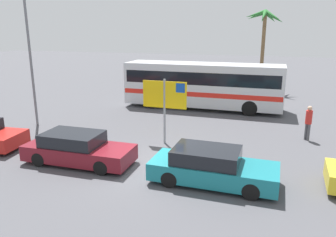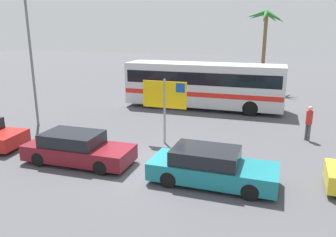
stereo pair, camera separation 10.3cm
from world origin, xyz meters
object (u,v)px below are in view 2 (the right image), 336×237
pedestrian_by_bus (309,120)px  car_teal (211,167)px  ferry_sign (166,97)px  bus_front_coach (203,83)px  car_maroon (77,149)px

pedestrian_by_bus → car_teal: bearing=19.3°
pedestrian_by_bus → ferry_sign: bearing=-18.6°
bus_front_coach → pedestrian_by_bus: (6.58, -5.28, -0.72)m
ferry_sign → bus_front_coach: bearing=89.7°
car_maroon → pedestrian_by_bus: size_ratio=2.59×
car_maroon → car_teal: size_ratio=1.00×
ferry_sign → pedestrian_by_bus: size_ratio=1.79×
car_teal → bus_front_coach: bearing=104.6°
bus_front_coach → pedestrian_by_bus: 8.47m
car_maroon → car_teal: (5.70, -0.14, 0.00)m
car_teal → pedestrian_by_bus: size_ratio=2.58×
bus_front_coach → car_teal: (2.83, -11.60, -1.15)m
bus_front_coach → car_maroon: size_ratio=2.36×
ferry_sign → pedestrian_by_bus: ferry_sign is taller
ferry_sign → car_teal: ferry_sign is taller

